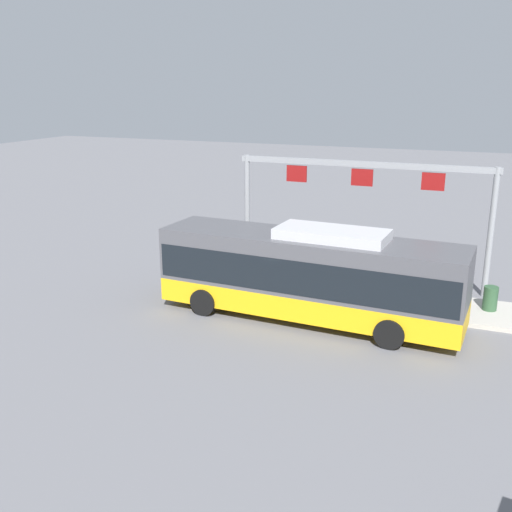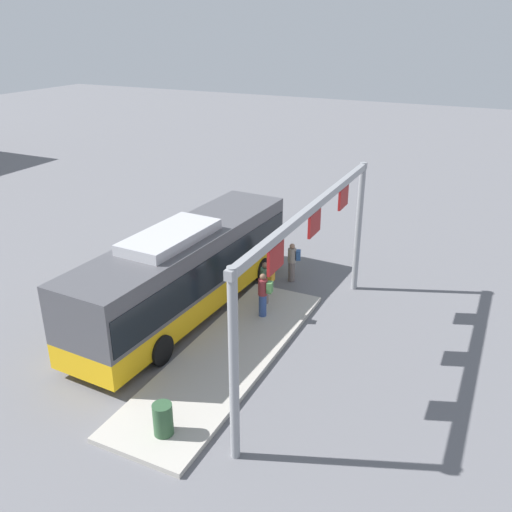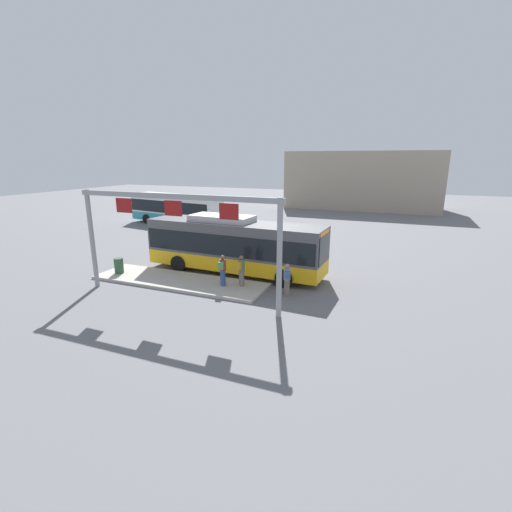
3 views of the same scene
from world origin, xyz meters
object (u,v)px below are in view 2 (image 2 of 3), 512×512
object	(u,v)px
person_boarding	(293,261)
trash_bin	(163,419)
bus_main	(186,267)
person_waiting_mid	(264,294)
person_waiting_near	(266,282)

from	to	relation	value
person_boarding	trash_bin	xyz separation A→B (m)	(-10.18, -0.57, -0.28)
bus_main	person_waiting_mid	xyz separation A→B (m)	(0.64, -2.80, -0.76)
bus_main	person_waiting_near	bearing A→B (deg)	-54.91
person_boarding	trash_bin	distance (m)	10.20
person_waiting_mid	trash_bin	world-z (taller)	person_waiting_mid
person_waiting_near	person_waiting_mid	bearing A→B (deg)	115.01
person_waiting_mid	trash_bin	xyz separation A→B (m)	(-6.72, -0.28, -0.44)
bus_main	person_waiting_near	world-z (taller)	bus_main
person_waiting_mid	trash_bin	distance (m)	6.74
trash_bin	bus_main	bearing A→B (deg)	26.88
trash_bin	person_waiting_mid	bearing A→B (deg)	2.39
person_boarding	person_waiting_near	bearing A→B (deg)	69.29
person_waiting_mid	bus_main	bearing A→B (deg)	4.72
person_waiting_near	bus_main	bearing A→B (deg)	37.26
person_waiting_mid	person_waiting_near	bearing A→B (deg)	-77.98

